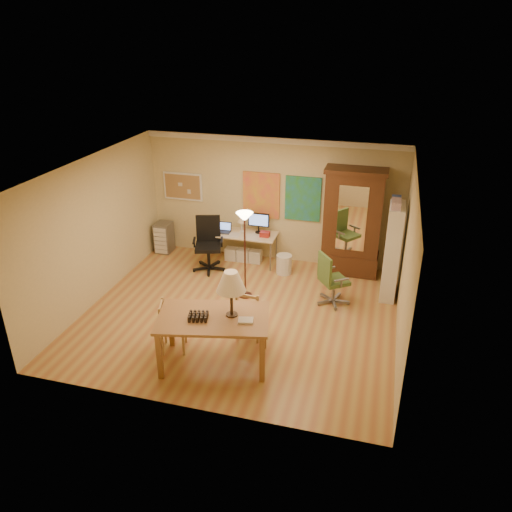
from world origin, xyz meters
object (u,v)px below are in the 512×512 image
(dining_table, at_px, (220,307))
(computer_desk, at_px, (244,244))
(office_chair_green, at_px, (332,290))
(armoire, at_px, (352,229))
(bookshelf, at_px, (392,252))
(office_chair_black, at_px, (209,256))

(dining_table, bearing_deg, computer_desk, 100.77)
(computer_desk, relative_size, office_chair_green, 1.44)
(dining_table, distance_m, armoire, 3.98)
(dining_table, relative_size, bookshelf, 1.00)
(office_chair_green, height_order, bookshelf, bookshelf)
(computer_desk, distance_m, office_chair_black, 0.85)
(dining_table, xyz_separation_m, bookshelf, (2.42, 2.84, -0.07))
(dining_table, relative_size, armoire, 0.82)
(computer_desk, bearing_deg, office_chair_black, -137.73)
(office_chair_black, height_order, office_chair_green, office_chair_black)
(office_chair_green, xyz_separation_m, bookshelf, (1.01, 0.61, 0.64))
(dining_table, bearing_deg, bookshelf, 49.61)
(office_chair_green, bearing_deg, bookshelf, 31.07)
(office_chair_black, distance_m, bookshelf, 3.77)
(computer_desk, height_order, armoire, armoire)
(armoire, bearing_deg, bookshelf, -44.21)
(office_chair_black, relative_size, armoire, 0.51)
(computer_desk, distance_m, armoire, 2.34)
(office_chair_black, bearing_deg, office_chair_green, -15.61)
(dining_table, relative_size, office_chair_green, 1.79)
(armoire, relative_size, bookshelf, 1.22)
(office_chair_black, bearing_deg, armoire, 12.67)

